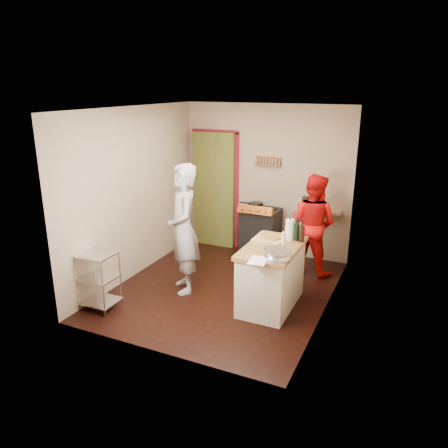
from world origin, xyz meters
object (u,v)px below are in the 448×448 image
(stove, at_px, (260,233))
(wire_shelving, at_px, (98,278))
(person_stripe, at_px, (183,229))
(person_red, at_px, (313,224))
(island, at_px, (272,274))

(stove, distance_m, wire_shelving, 2.94)
(wire_shelving, height_order, person_stripe, person_stripe)
(wire_shelving, xyz_separation_m, person_stripe, (0.77, 0.96, 0.50))
(stove, height_order, person_stripe, person_stripe)
(person_red, bearing_deg, stove, 1.51)
(wire_shelving, distance_m, person_stripe, 1.33)
(stove, xyz_separation_m, person_red, (0.95, -0.22, 0.35))
(stove, bearing_deg, wire_shelving, -116.85)
(person_stripe, bearing_deg, wire_shelving, -77.27)
(wire_shelving, distance_m, person_red, 3.33)
(island, bearing_deg, wire_shelving, -153.61)
(stove, distance_m, island, 1.76)
(wire_shelving, bearing_deg, island, 26.39)
(stove, relative_size, wire_shelving, 1.26)
(stove, height_order, island, island)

